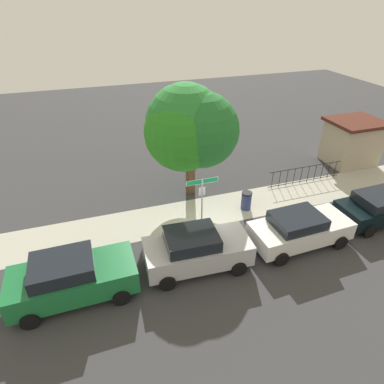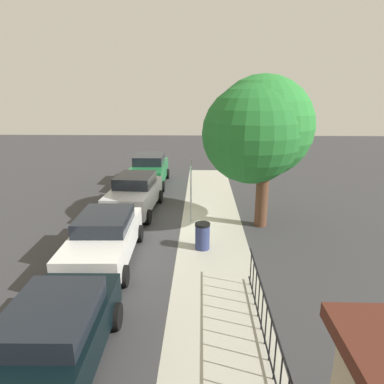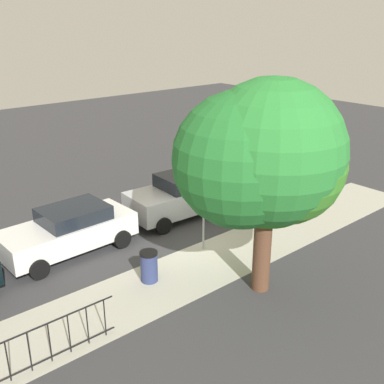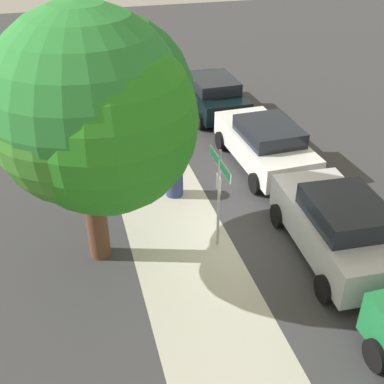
# 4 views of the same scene
# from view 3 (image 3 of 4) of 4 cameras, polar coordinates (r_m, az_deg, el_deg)

# --- Properties ---
(ground_plane) EXTENTS (60.00, 60.00, 0.00)m
(ground_plane) POSITION_cam_3_polar(r_m,az_deg,el_deg) (16.37, 0.32, -6.52)
(ground_plane) COLOR #38383A
(sidewalk_strip) EXTENTS (24.00, 2.60, 0.00)m
(sidewalk_strip) POSITION_cam_3_polar(r_m,az_deg,el_deg) (14.39, -2.39, -10.71)
(sidewalk_strip) COLOR #B0AE9E
(sidewalk_strip) RESTS_ON ground_plane
(street_sign) EXTENTS (1.53, 0.07, 2.74)m
(street_sign) POSITION_cam_3_polar(r_m,az_deg,el_deg) (15.34, 1.46, -0.66)
(street_sign) COLOR #9EA0A5
(street_sign) RESTS_ON ground_plane
(shade_tree) EXTENTS (4.73, 4.43, 6.14)m
(shade_tree) POSITION_cam_3_polar(r_m,az_deg,el_deg) (12.78, 9.06, 4.16)
(shade_tree) COLOR brown
(shade_tree) RESTS_ON ground_plane
(car_green) EXTENTS (4.52, 2.20, 1.79)m
(car_green) POSITION_cam_3_polar(r_m,az_deg,el_deg) (21.52, 8.54, 2.73)
(car_green) COLOR #1B6F38
(car_green) RESTS_ON ground_plane
(car_silver) EXTENTS (4.36, 2.28, 1.74)m
(car_silver) POSITION_cam_3_polar(r_m,az_deg,el_deg) (18.33, -1.36, -0.39)
(car_silver) COLOR #B6B8BF
(car_silver) RESTS_ON ground_plane
(car_white) EXTENTS (4.52, 2.20, 1.58)m
(car_white) POSITION_cam_3_polar(r_m,az_deg,el_deg) (16.10, -14.96, -4.53)
(car_white) COLOR white
(car_white) RESTS_ON ground_plane
(iron_fence) EXTENTS (4.82, 0.04, 1.07)m
(iron_fence) POSITION_cam_3_polar(r_m,az_deg,el_deg) (11.42, -20.67, -18.39)
(iron_fence) COLOR black
(iron_fence) RESTS_ON ground_plane
(trash_bin) EXTENTS (0.55, 0.55, 0.98)m
(trash_bin) POSITION_cam_3_polar(r_m,az_deg,el_deg) (14.12, -5.34, -9.13)
(trash_bin) COLOR navy
(trash_bin) RESTS_ON ground_plane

